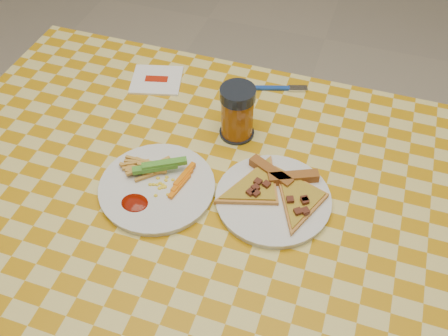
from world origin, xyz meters
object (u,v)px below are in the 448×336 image
Objects in this scene: table at (216,219)px; plate_left at (157,188)px; plate_right at (273,200)px; drink_glass at (237,113)px.

table is 5.59× the size of plate_left.
plate_right is at bearing 10.90° from plate_left.
drink_glass is at bearing 127.76° from plate_right.
plate_left is 0.23m from plate_right.
table is 10.15× the size of drink_glass.
drink_glass is (-0.01, 0.19, 0.14)m from table.
table is at bearing -167.42° from plate_right.
table is at bearing -85.61° from drink_glass.
plate_right is 1.78× the size of drink_glass.
drink_glass is at bearing 63.55° from plate_left.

